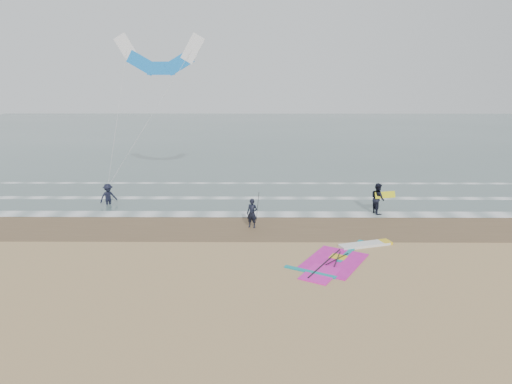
{
  "coord_description": "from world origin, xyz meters",
  "views": [
    {
      "loc": [
        -1.76,
        -17.85,
        7.92
      ],
      "look_at": [
        -1.91,
        5.0,
        2.2
      ],
      "focal_mm": 32.0,
      "sensor_mm": 36.0,
      "label": 1
    }
  ],
  "objects_px": {
    "windsurf_rig": "(343,257)",
    "person_standing": "(252,213)",
    "person_wading": "(108,192)",
    "person_walking": "(378,198)",
    "surf_kite": "(160,59)"
  },
  "relations": [
    {
      "from": "surf_kite",
      "to": "person_standing",
      "type": "bearing_deg",
      "value": -53.7
    },
    {
      "from": "windsurf_rig",
      "to": "person_wading",
      "type": "xyz_separation_m",
      "value": [
        -13.5,
        8.81,
        0.83
      ]
    },
    {
      "from": "person_standing",
      "to": "person_walking",
      "type": "relative_size",
      "value": 0.86
    },
    {
      "from": "person_wading",
      "to": "windsurf_rig",
      "type": "bearing_deg",
      "value": -73.88
    },
    {
      "from": "person_walking",
      "to": "surf_kite",
      "type": "xyz_separation_m",
      "value": [
        -13.88,
        6.03,
        8.28
      ]
    },
    {
      "from": "windsurf_rig",
      "to": "surf_kite",
      "type": "distance_m",
      "value": 19.14
    },
    {
      "from": "windsurf_rig",
      "to": "surf_kite",
      "type": "bearing_deg",
      "value": 129.24
    },
    {
      "from": "person_standing",
      "to": "windsurf_rig",
      "type": "bearing_deg",
      "value": -25.53
    },
    {
      "from": "person_standing",
      "to": "surf_kite",
      "type": "height_order",
      "value": "surf_kite"
    },
    {
      "from": "windsurf_rig",
      "to": "person_walking",
      "type": "relative_size",
      "value": 2.92
    },
    {
      "from": "person_standing",
      "to": "person_wading",
      "type": "relative_size",
      "value": 0.93
    },
    {
      "from": "person_walking",
      "to": "surf_kite",
      "type": "height_order",
      "value": "surf_kite"
    },
    {
      "from": "person_standing",
      "to": "person_walking",
      "type": "distance_m",
      "value": 7.94
    },
    {
      "from": "windsurf_rig",
      "to": "person_standing",
      "type": "bearing_deg",
      "value": 134.52
    },
    {
      "from": "person_walking",
      "to": "surf_kite",
      "type": "distance_m",
      "value": 17.25
    }
  ]
}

